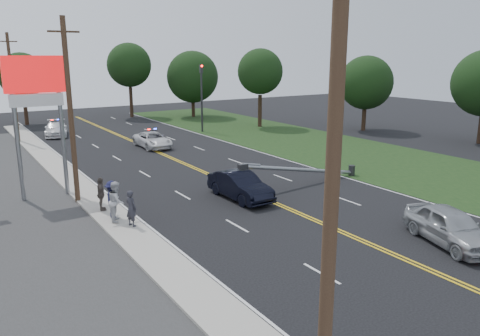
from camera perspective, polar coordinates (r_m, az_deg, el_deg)
ground at (r=22.04m, az=13.57°, el=-8.15°), size 120.00×120.00×0.00m
sidewalk at (r=26.13m, az=-16.38°, el=-4.71°), size 1.80×70.00×0.12m
grass_verge at (r=38.12m, az=16.94°, el=0.89°), size 12.00×80.00×0.01m
centerline_yellow at (r=29.42m, az=-0.52°, el=-2.19°), size 0.36×80.00×0.00m
pylon_sign at (r=28.42m, az=-23.62°, el=8.40°), size 3.20×0.35×8.00m
traffic_signal at (r=49.93m, az=-4.70°, el=9.21°), size 0.28×0.41×7.05m
fallen_streetlight at (r=30.05m, az=8.30°, el=-0.20°), size 9.36×0.44×1.91m
utility_pole_near at (r=8.86m, az=10.97°, el=-6.14°), size 1.60×0.28×10.00m
utility_pole_mid at (r=26.80m, az=-19.97°, el=6.50°), size 1.60×0.28×10.00m
utility_pole_far at (r=48.43m, az=-25.95°, el=8.80°), size 1.60×0.28×10.00m
tree_6 at (r=60.41m, az=-25.05°, el=10.18°), size 5.20×5.20×8.32m
tree_7 at (r=63.45m, az=-13.36°, el=12.10°), size 5.64×5.64×9.56m
tree_8 at (r=62.46m, az=-5.81°, el=10.99°), size 6.69×6.69×8.56m
tree_9 at (r=53.35m, az=2.49°, el=11.65°), size 5.07×5.07×8.74m
tree_13 at (r=52.39m, az=15.12°, el=10.01°), size 5.68×5.68×7.98m
crashed_sedan at (r=26.65m, az=0.00°, el=-2.16°), size 1.75×4.76×1.56m
waiting_sedan at (r=22.33m, az=24.26°, el=-6.51°), size 3.27×5.11×1.62m
emergency_a at (r=42.28m, az=-10.61°, el=3.38°), size 2.23×4.81×1.33m
emergency_b at (r=51.09m, az=-21.52°, el=4.49°), size 3.14×5.41×1.47m
bystander_a at (r=22.70m, az=-13.13°, el=-4.80°), size 0.61×0.74×1.75m
bystander_b at (r=23.55m, az=-14.83°, el=-3.94°), size 1.07×1.18×1.98m
bystander_c at (r=24.11m, az=-15.29°, el=-3.69°), size 0.94×1.33×1.88m
bystander_d at (r=25.33m, az=-16.59°, el=-3.07°), size 0.64×1.10×1.77m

